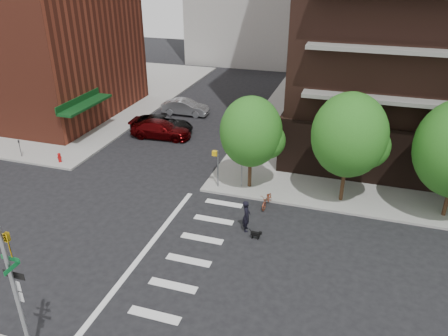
# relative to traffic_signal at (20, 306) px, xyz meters

# --- Properties ---
(ground) EXTENTS (120.00, 120.00, 0.00)m
(ground) POSITION_rel_traffic_signal_xyz_m (0.47, 7.49, -2.70)
(ground) COLOR black
(ground) RESTS_ON ground
(sidewalk_nw) EXTENTS (31.00, 33.00, 0.15)m
(sidewalk_nw) POSITION_rel_traffic_signal_xyz_m (-24.03, 30.99, -2.62)
(sidewalk_nw) COLOR gray
(sidewalk_nw) RESTS_ON ground
(crosswalk) EXTENTS (3.85, 13.00, 0.01)m
(crosswalk) POSITION_rel_traffic_signal_xyz_m (2.68, 7.49, -2.69)
(crosswalk) COLOR silver
(crosswalk) RESTS_ON ground
(midrise_nw) EXTENTS (21.40, 15.50, 20.00)m
(midrise_nw) POSITION_rel_traffic_signal_xyz_m (-21.53, 25.49, 7.45)
(midrise_nw) COLOR maroon
(midrise_nw) RESTS_ON sidewalk_nw
(tree_a) EXTENTS (4.00, 4.00, 5.90)m
(tree_a) POSITION_rel_traffic_signal_xyz_m (4.47, 15.99, 1.35)
(tree_a) COLOR #301E11
(tree_a) RESTS_ON sidewalk_ne
(tree_b) EXTENTS (4.50, 4.50, 6.65)m
(tree_b) POSITION_rel_traffic_signal_xyz_m (10.47, 15.99, 1.85)
(tree_b) COLOR #301E11
(tree_b) RESTS_ON sidewalk_ne
(traffic_signal) EXTENTS (0.90, 0.75, 6.00)m
(traffic_signal) POSITION_rel_traffic_signal_xyz_m (0.00, 0.00, 0.00)
(traffic_signal) COLOR slate
(traffic_signal) RESTS_ON sidewalk_s
(pedestrian_signal) EXTENTS (2.18, 0.67, 2.60)m
(pedestrian_signal) POSITION_rel_traffic_signal_xyz_m (2.79, 15.42, -0.84)
(pedestrian_signal) COLOR slate
(pedestrian_signal) RESTS_ON sidewalk_ne
(fire_hydrant) EXTENTS (0.24, 0.24, 0.73)m
(fire_hydrant) POSITION_rel_traffic_signal_xyz_m (-10.03, 15.29, -2.15)
(fire_hydrant) COLOR #A50C0C
(fire_hydrant) RESTS_ON sidewalk_nw
(parking_meter) EXTENTS (0.10, 0.08, 1.32)m
(parking_meter) POSITION_rel_traffic_signal_xyz_m (-13.53, 15.29, -1.74)
(parking_meter) COLOR black
(parking_meter) RESTS_ON sidewalk_nw
(parked_car_black) EXTENTS (2.54, 5.43, 1.50)m
(parked_car_black) POSITION_rel_traffic_signal_xyz_m (-5.37, 23.41, -1.95)
(parked_car_black) COLOR black
(parked_car_black) RESTS_ON ground
(parked_car_maroon) EXTENTS (2.47, 5.33, 1.51)m
(parked_car_maroon) POSITION_rel_traffic_signal_xyz_m (-5.03, 22.39, -1.95)
(parked_car_maroon) COLOR #430405
(parked_car_maroon) RESTS_ON ground
(parked_car_silver) EXTENTS (1.74, 4.61, 1.50)m
(parked_car_silver) POSITION_rel_traffic_signal_xyz_m (-5.30, 28.57, -1.95)
(parked_car_silver) COLOR #929498
(parked_car_silver) RESTS_ON ground
(scooter) EXTENTS (0.76, 1.82, 0.93)m
(scooter) POSITION_rel_traffic_signal_xyz_m (6.12, 13.99, -2.23)
(scooter) COLOR brown
(scooter) RESTS_ON ground
(dog_walker) EXTENTS (0.78, 0.60, 1.89)m
(dog_walker) POSITION_rel_traffic_signal_xyz_m (5.57, 11.07, -1.75)
(dog_walker) COLOR black
(dog_walker) RESTS_ON ground
(dog) EXTENTS (0.62, 0.21, 0.53)m
(dog) POSITION_rel_traffic_signal_xyz_m (6.32, 10.39, -2.37)
(dog) COLOR black
(dog) RESTS_ON ground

